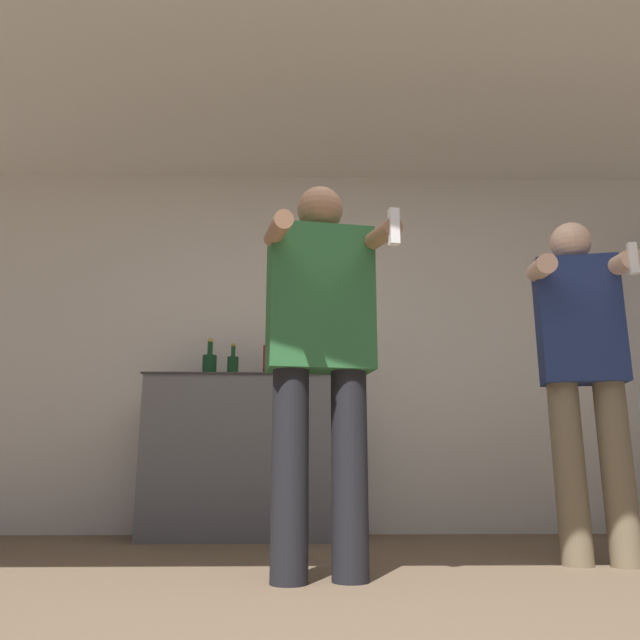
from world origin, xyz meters
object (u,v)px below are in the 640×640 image
person_woman_foreground (320,347)px  person_man_side (583,362)px  bottle_tall_gin (209,365)px  bottle_green_wine (268,361)px  bottle_red_label (233,366)px  bottle_brown_liquor (322,358)px

person_woman_foreground → person_man_side: size_ratio=1.00×
bottle_tall_gin → person_man_side: size_ratio=0.17×
person_woman_foreground → person_man_side: bearing=16.6°
bottle_green_wine → person_woman_foreground: (0.31, -1.54, -0.20)m
bottle_tall_gin → person_woman_foreground: bearing=-65.8°
bottle_green_wine → person_woman_foreground: 1.59m
bottle_green_wine → person_man_side: person_man_side is taller
bottle_red_label → person_woman_foreground: size_ratio=0.14×
bottle_tall_gin → bottle_brown_liquor: size_ratio=0.80×
bottle_red_label → bottle_brown_liquor: (0.59, 0.00, 0.05)m
bottle_green_wine → person_man_side: bearing=-36.6°
person_man_side → bottle_tall_gin: bearing=149.2°
bottle_red_label → bottle_green_wine: (0.23, -0.00, 0.03)m
bottle_red_label → person_woman_foreground: person_woman_foreground is taller
bottle_red_label → bottle_brown_liquor: bottle_brown_liquor is taller
bottle_tall_gin → bottle_brown_liquor: (0.74, 0.00, 0.05)m
bottle_green_wine → person_man_side: (1.57, -1.17, -0.20)m
bottle_red_label → bottle_green_wine: 0.23m
bottle_tall_gin → bottle_green_wine: 0.39m
bottle_red_label → bottle_brown_liquor: size_ratio=0.70×
bottle_tall_gin → person_woman_foreground: (0.69, -1.54, -0.17)m
bottle_tall_gin → person_woman_foreground: 1.70m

